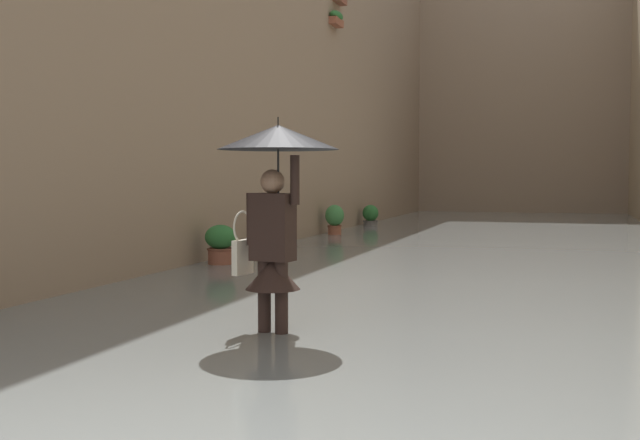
{
  "coord_description": "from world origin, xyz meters",
  "views": [
    {
      "loc": [
        -1.76,
        2.17,
        1.58
      ],
      "look_at": [
        0.31,
        -4.32,
        1.19
      ],
      "focal_mm": 43.46,
      "sensor_mm": 36.0,
      "label": 1
    }
  ],
  "objects_px": {
    "person_wading": "(275,184)",
    "potted_plant_far_right": "(221,247)",
    "potted_plant_near_right": "(335,220)",
    "potted_plant_mid_right": "(370,217)"
  },
  "relations": [
    {
      "from": "person_wading",
      "to": "potted_plant_mid_right",
      "type": "height_order",
      "value": "person_wading"
    },
    {
      "from": "person_wading",
      "to": "potted_plant_far_right",
      "type": "xyz_separation_m",
      "value": [
        2.84,
        -4.91,
        -1.07
      ]
    },
    {
      "from": "person_wading",
      "to": "potted_plant_near_right",
      "type": "bearing_deg",
      "value": -75.95
    },
    {
      "from": "potted_plant_near_right",
      "to": "potted_plant_far_right",
      "type": "height_order",
      "value": "potted_plant_near_right"
    },
    {
      "from": "person_wading",
      "to": "potted_plant_near_right",
      "type": "xyz_separation_m",
      "value": [
        2.9,
        -11.58,
        -1.0
      ]
    },
    {
      "from": "potted_plant_far_right",
      "to": "potted_plant_mid_right",
      "type": "bearing_deg",
      "value": -89.68
    },
    {
      "from": "potted_plant_far_right",
      "to": "potted_plant_mid_right",
      "type": "height_order",
      "value": "potted_plant_far_right"
    },
    {
      "from": "potted_plant_far_right",
      "to": "potted_plant_mid_right",
      "type": "xyz_separation_m",
      "value": [
        0.06,
        -10.31,
        -0.04
      ]
    },
    {
      "from": "potted_plant_near_right",
      "to": "potted_plant_mid_right",
      "type": "distance_m",
      "value": 3.64
    },
    {
      "from": "person_wading",
      "to": "potted_plant_mid_right",
      "type": "relative_size",
      "value": 2.79
    }
  ]
}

